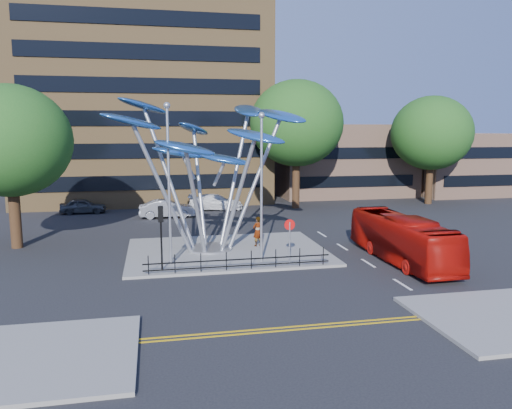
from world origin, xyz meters
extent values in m
plane|color=black|center=(0.00, 0.00, 0.00)|extent=(120.00, 120.00, 0.00)
cube|color=slate|center=(-1.00, 6.00, 0.07)|extent=(12.00, 9.00, 0.15)
cube|color=gold|center=(0.00, -6.00, 0.01)|extent=(40.00, 0.12, 0.01)
cube|color=gold|center=(0.00, -6.30, 0.01)|extent=(40.00, 0.12, 0.01)
cube|color=olive|center=(-6.00, 32.00, 15.00)|extent=(25.00, 15.00, 30.00)
cube|color=tan|center=(16.00, 30.00, 4.00)|extent=(15.00, 8.00, 8.00)
cube|color=tan|center=(30.00, 28.00, 3.50)|extent=(12.00, 8.00, 7.00)
cylinder|color=black|center=(8.00, 22.00, 2.86)|extent=(0.70, 0.70, 5.72)
ellipsoid|color=#134515|center=(8.00, 22.00, 8.06)|extent=(8.80, 8.80, 8.10)
cylinder|color=black|center=(-14.00, 10.00, 2.42)|extent=(0.70, 0.70, 4.84)
ellipsoid|color=#134515|center=(-14.00, 10.00, 6.82)|extent=(7.60, 7.60, 6.99)
cylinder|color=black|center=(22.00, 22.00, 2.53)|extent=(0.70, 0.70, 5.06)
ellipsoid|color=#134515|center=(22.00, 22.00, 7.13)|extent=(8.00, 8.00, 7.36)
cylinder|color=#9EA0A5|center=(-2.00, 6.50, 0.21)|extent=(2.80, 2.80, 0.12)
cylinder|color=#9EA0A5|center=(-3.20, 5.90, 4.05)|extent=(0.24, 0.24, 7.80)
ellipsoid|color=blue|center=(-6.40, 4.90, 7.95)|extent=(3.92, 2.95, 1.39)
cylinder|color=#9EA0A5|center=(-2.40, 5.50, 3.35)|extent=(0.24, 0.24, 6.40)
ellipsoid|color=blue|center=(-3.60, 3.30, 6.55)|extent=(3.47, 1.78, 1.31)
cylinder|color=#9EA0A5|center=(-1.40, 5.70, 3.65)|extent=(0.24, 0.24, 7.00)
ellipsoid|color=blue|center=(0.40, 4.10, 7.15)|extent=(3.81, 3.11, 1.36)
cylinder|color=#9EA0A5|center=(-0.80, 6.50, 4.25)|extent=(0.24, 0.24, 8.20)
ellipsoid|color=blue|center=(2.60, 6.90, 8.35)|extent=(3.52, 4.06, 1.44)
cylinder|color=#9EA0A5|center=(-1.20, 7.40, 4.45)|extent=(0.24, 0.24, 8.60)
ellipsoid|color=blue|center=(1.00, 9.40, 8.75)|extent=(2.21, 3.79, 1.39)
cylinder|color=#9EA0A5|center=(-2.20, 7.50, 3.85)|extent=(0.24, 0.24, 7.40)
ellipsoid|color=blue|center=(-2.60, 10.10, 7.55)|extent=(3.02, 3.71, 1.34)
cylinder|color=#9EA0A5|center=(-3.00, 6.90, 4.55)|extent=(0.24, 0.24, 8.80)
ellipsoid|color=blue|center=(-5.80, 8.30, 8.95)|extent=(3.88, 3.60, 1.42)
ellipsoid|color=blue|center=(-3.80, 6.70, 6.15)|extent=(3.40, 1.96, 1.13)
ellipsoid|color=blue|center=(-1.10, 6.10, 5.75)|extent=(3.39, 2.16, 1.11)
cylinder|color=#9EA0A5|center=(-4.50, 3.50, 4.40)|extent=(0.14, 0.14, 8.50)
sphere|color=#9EA0A5|center=(-4.50, 3.50, 8.77)|extent=(0.36, 0.36, 0.36)
cylinder|color=#9EA0A5|center=(0.50, 3.00, 4.15)|extent=(0.14, 0.14, 8.00)
sphere|color=#9EA0A5|center=(0.50, 3.00, 8.27)|extent=(0.36, 0.36, 0.36)
cylinder|color=black|center=(-5.00, 2.50, 1.75)|extent=(0.10, 0.10, 3.20)
cube|color=black|center=(-5.00, 2.50, 3.15)|extent=(0.28, 0.18, 0.85)
sphere|color=#FF0C0C|center=(-5.00, 2.50, 3.43)|extent=(0.18, 0.18, 0.18)
cylinder|color=#9EA0A5|center=(2.00, 2.50, 1.30)|extent=(0.08, 0.08, 2.30)
cylinder|color=red|center=(2.00, 2.53, 2.30)|extent=(0.60, 0.04, 0.60)
cube|color=white|center=(2.00, 2.55, 2.30)|extent=(0.42, 0.03, 0.10)
cylinder|color=black|center=(-5.70, 1.70, 0.65)|extent=(0.05, 0.05, 1.00)
cylinder|color=black|center=(-4.36, 1.70, 0.65)|extent=(0.05, 0.05, 1.00)
cylinder|color=black|center=(-3.01, 1.70, 0.65)|extent=(0.05, 0.05, 1.00)
cylinder|color=black|center=(-1.67, 1.70, 0.65)|extent=(0.05, 0.05, 1.00)
cylinder|color=black|center=(-0.33, 1.70, 0.65)|extent=(0.05, 0.05, 1.00)
cylinder|color=black|center=(1.01, 1.70, 0.65)|extent=(0.05, 0.05, 1.00)
cylinder|color=black|center=(2.36, 1.70, 0.65)|extent=(0.05, 0.05, 1.00)
cylinder|color=black|center=(3.70, 1.70, 0.65)|extent=(0.05, 0.05, 1.00)
cube|color=black|center=(-1.00, 1.70, 0.70)|extent=(10.00, 0.06, 0.06)
cube|color=black|center=(-1.00, 1.70, 0.35)|extent=(10.00, 0.06, 0.06)
imported|color=#A50D07|center=(8.50, 1.99, 1.33)|extent=(2.28, 9.55, 2.66)
imported|color=gray|center=(1.08, 6.78, 1.10)|extent=(0.82, 0.69, 1.91)
imported|color=#3B3E43|center=(-11.61, 22.86, 0.67)|extent=(3.98, 1.66, 1.35)
imported|color=#A3A4AA|center=(-4.28, 19.14, 0.77)|extent=(4.68, 1.65, 1.54)
imported|color=white|center=(0.33, 22.43, 0.73)|extent=(5.32, 2.84, 1.47)
camera|label=1|loc=(-5.28, -23.62, 7.57)|focal=35.00mm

